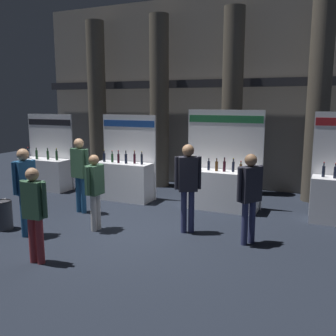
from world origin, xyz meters
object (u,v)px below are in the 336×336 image
visitor_3 (95,186)px  exhibitor_booth_1 (124,178)px  trash_bin (3,215)px  visitor_2 (188,180)px  exhibitor_booth_2 (221,185)px  visitor_0 (34,208)px  visitor_4 (80,168)px  visitor_5 (25,185)px  exhibitor_booth_0 (46,171)px  visitor_6 (250,190)px

visitor_3 → exhibitor_booth_1: bearing=19.9°
visitor_3 → trash_bin: bearing=115.9°
visitor_3 → visitor_2: bearing=-67.3°
exhibitor_booth_2 → visitor_0: bearing=-113.8°
visitor_4 → visitor_5: visitor_4 is taller
exhibitor_booth_2 → visitor_3: (-1.98, -2.61, 0.35)m
visitor_2 → visitor_0: bearing=25.7°
visitor_4 → visitor_3: bearing=148.7°
exhibitor_booth_0 → visitor_3: bearing=-35.3°
visitor_2 → visitor_3: (-1.83, -0.64, -0.16)m
trash_bin → visitor_6: bearing=14.4°
exhibitor_booth_0 → exhibitor_booth_2: bearing=0.7°
visitor_0 → visitor_6: (3.09, 2.30, 0.09)m
visitor_3 → exhibitor_booth_2: bearing=-33.7°
visitor_4 → visitor_5: size_ratio=1.02×
exhibitor_booth_0 → visitor_2: 5.78m
visitor_2 → visitor_6: size_ratio=1.06×
exhibitor_booth_0 → exhibitor_booth_1: exhibitor_booth_1 is taller
visitor_5 → visitor_4: bearing=-161.5°
visitor_4 → visitor_5: bearing=99.5°
trash_bin → visitor_5: 1.07m
trash_bin → visitor_2: bearing=20.9°
visitor_0 → visitor_5: (-1.10, 0.93, 0.11)m
visitor_3 → visitor_6: visitor_6 is taller
visitor_0 → visitor_3: (-0.04, 1.78, 0.00)m
exhibitor_booth_1 → visitor_3: (0.72, -2.44, 0.34)m
exhibitor_booth_0 → visitor_5: exhibitor_booth_0 is taller
exhibitor_booth_1 → exhibitor_booth_2: size_ratio=0.94×
visitor_3 → visitor_6: (3.12, 0.51, 0.09)m
visitor_2 → visitor_4: 2.91m
exhibitor_booth_1 → visitor_4: exhibitor_booth_1 is taller
visitor_2 → visitor_6: bearing=146.6°
exhibitor_booth_1 → trash_bin: 3.40m
exhibitor_booth_1 → visitor_6: exhibitor_booth_1 is taller
visitor_5 → exhibitor_booth_0: bearing=-124.7°
exhibitor_booth_1 → visitor_4: (-0.35, -1.52, 0.49)m
exhibitor_booth_1 → visitor_2: 3.16m
visitor_3 → visitor_4: size_ratio=0.88×
exhibitor_booth_2 → visitor_2: size_ratio=1.35×
visitor_6 → exhibitor_booth_2: bearing=-117.0°
exhibitor_booth_1 → visitor_0: 4.30m
exhibitor_booth_2 → visitor_4: size_ratio=1.36×
visitor_3 → visitor_0: bearing=-175.4°
trash_bin → visitor_6: (4.95, 1.27, 0.74)m
visitor_3 → visitor_4: 1.41m
trash_bin → exhibitor_booth_2: bearing=41.5°
exhibitor_booth_2 → visitor_6: size_ratio=1.43×
visitor_5 → visitor_3: bearing=147.2°
visitor_4 → visitor_5: (-0.01, -1.77, -0.04)m
exhibitor_booth_1 → visitor_2: exhibitor_booth_1 is taller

